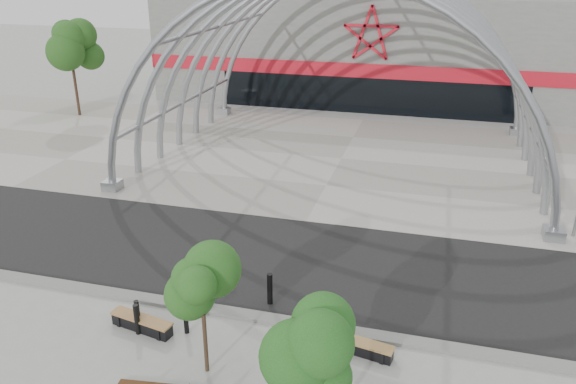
# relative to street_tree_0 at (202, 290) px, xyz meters

# --- Properties ---
(ground) EXTENTS (140.00, 140.00, 0.00)m
(ground) POSITION_rel_street_tree_0_xyz_m (0.43, 2.91, -2.58)
(ground) COLOR #979792
(ground) RESTS_ON ground
(road) EXTENTS (140.00, 7.00, 0.02)m
(road) POSITION_rel_street_tree_0_xyz_m (0.43, 6.41, -2.57)
(road) COLOR black
(road) RESTS_ON ground
(forecourt) EXTENTS (60.00, 17.00, 0.04)m
(forecourt) POSITION_rel_street_tree_0_xyz_m (0.43, 18.41, -2.56)
(forecourt) COLOR gray
(forecourt) RESTS_ON ground
(kerb) EXTENTS (60.00, 0.50, 0.12)m
(kerb) POSITION_rel_street_tree_0_xyz_m (0.43, 2.66, -2.52)
(kerb) COLOR slate
(kerb) RESTS_ON ground
(arena_building) EXTENTS (34.00, 15.24, 8.00)m
(arena_building) POSITION_rel_street_tree_0_xyz_m (0.43, 36.36, 1.41)
(arena_building) COLOR slate
(arena_building) RESTS_ON ground
(vault_canopy) EXTENTS (20.80, 15.80, 20.36)m
(vault_canopy) POSITION_rel_street_tree_0_xyz_m (0.43, 18.41, -2.56)
(vault_canopy) COLOR #909499
(vault_canopy) RESTS_ON ground
(street_tree_0) EXTENTS (1.57, 1.57, 3.59)m
(street_tree_0) POSITION_rel_street_tree_0_xyz_m (0.00, 0.00, 0.00)
(street_tree_0) COLOR #2D2217
(street_tree_0) RESTS_ON ground
(street_tree_1) EXTENTS (1.70, 1.70, 4.03)m
(street_tree_1) POSITION_rel_street_tree_0_xyz_m (3.49, -1.79, 0.31)
(street_tree_1) COLOR black
(street_tree_1) RESTS_ON ground
(bench_0) EXTENTS (2.14, 0.85, 0.44)m
(bench_0) POSITION_rel_street_tree_0_xyz_m (-2.63, 1.18, -2.37)
(bench_0) COLOR black
(bench_0) RESTS_ON ground
(bench_1) EXTENTS (2.03, 0.79, 0.42)m
(bench_1) POSITION_rel_street_tree_0_xyz_m (3.93, 1.84, -2.38)
(bench_1) COLOR black
(bench_1) RESTS_ON ground
(bollard_0) EXTENTS (0.16, 0.16, 1.01)m
(bollard_0) POSITION_rel_street_tree_0_xyz_m (-2.66, 0.99, -2.08)
(bollard_0) COLOR black
(bollard_0) RESTS_ON ground
(bollard_1) EXTENTS (0.15, 0.15, 0.96)m
(bollard_1) POSITION_rel_street_tree_0_xyz_m (-2.79, 1.26, -2.10)
(bollard_1) COLOR black
(bollard_1) RESTS_ON ground
(bollard_2) EXTENTS (0.15, 0.15, 0.92)m
(bollard_2) POSITION_rel_street_tree_0_xyz_m (-1.26, 1.41, -2.12)
(bollard_2) COLOR black
(bollard_2) RESTS_ON ground
(bollard_3) EXTENTS (0.18, 0.18, 1.12)m
(bollard_3) POSITION_rel_street_tree_0_xyz_m (0.73, 3.55, -2.02)
(bollard_3) COLOR black
(bollard_3) RESTS_ON ground
(bollard_4) EXTENTS (0.15, 0.15, 0.91)m
(bollard_4) POSITION_rel_street_tree_0_xyz_m (3.52, 1.55, -2.13)
(bollard_4) COLOR black
(bollard_4) RESTS_ON ground
(bg_tree_0) EXTENTS (3.00, 3.00, 6.45)m
(bg_tree_0) POSITION_rel_street_tree_0_xyz_m (-19.57, 22.91, 2.06)
(bg_tree_0) COLOR black
(bg_tree_0) RESTS_ON ground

